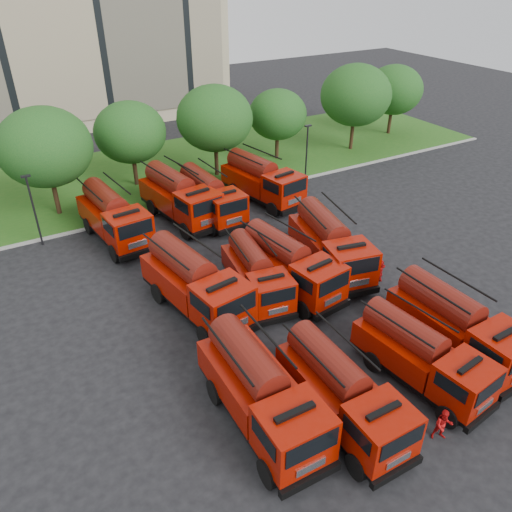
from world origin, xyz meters
The scene contains 29 objects.
ground centered at (0.00, 0.00, 0.00)m, with size 140.00×140.00×0.00m, color black.
lawn centered at (0.00, 26.00, 0.06)m, with size 70.00×16.00×0.12m, color #1C5115.
curb centered at (0.00, 17.90, 0.07)m, with size 70.00×0.30×0.14m, color gray.
apartment_building centered at (2.00, 47.94, 12.50)m, with size 30.00×14.18×25.00m.
tree_2 centered at (-8.00, 21.50, 5.35)m, with size 6.72×6.72×8.22m.
tree_3 centered at (-1.00, 24.00, 4.68)m, with size 5.88×5.88×7.19m.
tree_4 centered at (6.00, 22.50, 5.22)m, with size 6.55×6.55×8.01m.
tree_5 centered at (13.00, 23.50, 4.35)m, with size 5.46×5.46×6.68m.
tree_6 centered at (21.00, 22.00, 5.49)m, with size 6.89×6.89×8.42m.
tree_7 centered at (28.00, 24.00, 4.82)m, with size 6.05×6.05×7.39m.
lamp_post_0 centered at (-10.00, 17.20, 2.90)m, with size 0.60×0.25×5.11m.
lamp_post_1 centered at (12.00, 17.20, 2.90)m, with size 0.60×0.25×5.11m.
fire_truck_0 centered at (-4.66, -3.42, 1.73)m, with size 2.88×7.60×3.44m.
fire_truck_1 centered at (-1.68, -5.02, 1.60)m, with size 2.63×7.02×3.19m.
fire_truck_2 centered at (2.86, -5.03, 1.54)m, with size 3.10×6.97×3.07m.
fire_truck_3 centered at (5.86, -4.39, 1.68)m, with size 2.85×7.41×3.34m.
fire_truck_4 centered at (-3.80, 5.12, 1.80)m, with size 3.87×8.18×3.58m.
fire_truck_5 centered at (-0.19, 4.68, 1.50)m, with size 3.23×6.82×2.98m.
fire_truck_6 centered at (1.78, 4.27, 1.69)m, with size 3.52×7.67×3.37m.
fire_truck_7 centered at (5.24, 4.90, 1.78)m, with size 4.18×8.13×3.53m.
fire_truck_8 centered at (-5.30, 15.43, 1.77)m, with size 3.48×7.96×3.52m.
fire_truck_9 centered at (-0.19, 16.06, 1.83)m, with size 3.87×8.30×3.64m.
fire_truck_10 centered at (1.87, 15.24, 1.70)m, with size 3.01×7.55×3.38m.
fire_truck_11 centered at (6.80, 15.88, 1.78)m, with size 3.97×8.12×3.54m.
firefighter_0 centered at (4.41, -5.54, 0.00)m, with size 0.56×0.41×1.55m, color #B10D0D.
firefighter_1 centered at (1.34, -7.92, 0.00)m, with size 0.75×0.41×1.55m, color #B10D0D.
firefighter_2 centered at (5.18, -2.32, 0.00)m, with size 1.08×0.62×1.85m, color #B10D0D.
firefighter_4 centered at (-4.61, -1.06, 0.00)m, with size 0.83×0.55×1.71m, color #B10D0D.
firefighter_5 centered at (6.96, 2.15, 0.00)m, with size 1.44×0.62×1.55m, color #B10D0D.
Camera 1 is at (-12.17, -16.05, 17.15)m, focal length 35.00 mm.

